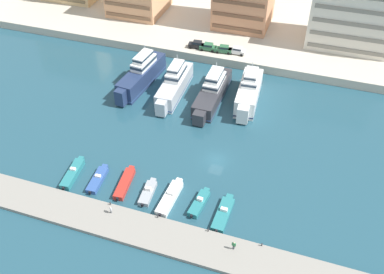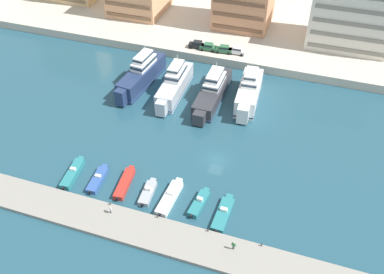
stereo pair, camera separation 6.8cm
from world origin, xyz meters
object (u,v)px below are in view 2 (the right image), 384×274
motorboat_grey_center_left (148,192)px  car_white_center_left (237,50)px  motorboat_blue_left (98,179)px  pedestrian_mid_deck (234,245)px  yacht_charcoal_mid_left (213,91)px  car_green_left (208,47)px  motorboat_red_mid_left (125,183)px  motorboat_teal_mid_right (223,213)px  motorboat_white_center (170,198)px  yacht_navy_far_left (142,74)px  yacht_white_center_left (249,91)px  car_black_far_left (197,44)px  motorboat_teal_far_left (73,173)px  motorboat_teal_center_right (199,203)px  yacht_silver_left (175,84)px  pedestrian_near_edge (110,209)px  car_green_mid_left (224,49)px

motorboat_grey_center_left → car_white_center_left: car_white_center_left is taller
motorboat_blue_left → pedestrian_mid_deck: 26.63m
yacht_charcoal_mid_left → car_green_left: yacht_charcoal_mid_left is taller
motorboat_red_mid_left → motorboat_teal_mid_right: bearing=-2.8°
motorboat_white_center → pedestrian_mid_deck: size_ratio=5.16×
yacht_navy_far_left → yacht_white_center_left: (24.24, 1.21, -0.11)m
yacht_white_center_left → motorboat_teal_mid_right: 31.92m
car_black_far_left → yacht_charcoal_mid_left: bearing=-61.9°
motorboat_teal_far_left → motorboat_grey_center_left: (14.25, 0.13, -0.10)m
yacht_charcoal_mid_left → motorboat_teal_center_right: (6.42, -29.22, -1.64)m
motorboat_teal_mid_right → yacht_navy_far_left: bearing=132.0°
motorboat_red_mid_left → motorboat_white_center: motorboat_white_center is taller
motorboat_teal_center_right → motorboat_teal_mid_right: motorboat_teal_center_right is taller
motorboat_white_center → yacht_silver_left: bearing=108.8°
yacht_navy_far_left → motorboat_teal_far_left: size_ratio=2.40×
motorboat_white_center → car_white_center_left: (-0.37, 46.73, 2.50)m
yacht_silver_left → motorboat_grey_center_left: 29.92m
motorboat_teal_center_right → car_white_center_left: size_ratio=1.61×
car_black_far_left → car_green_left: bearing=-4.3°
motorboat_teal_far_left → pedestrian_mid_deck: pedestrian_mid_deck is taller
car_black_far_left → motorboat_white_center: bearing=-77.4°
motorboat_blue_left → car_white_center_left: 48.60m
yacht_charcoal_mid_left → motorboat_grey_center_left: size_ratio=3.11×
yacht_white_center_left → motorboat_teal_far_left: (-24.24, -31.59, -1.98)m
car_black_far_left → yacht_silver_left: bearing=-88.5°
yacht_silver_left → yacht_charcoal_mid_left: 8.50m
yacht_navy_far_left → yacht_silver_left: size_ratio=1.06×
yacht_charcoal_mid_left → pedestrian_near_edge: size_ratio=12.52×
motorboat_blue_left → motorboat_teal_center_right: size_ratio=1.05×
motorboat_blue_left → motorboat_white_center: size_ratio=0.81×
motorboat_red_mid_left → car_green_left: car_green_left is taller
yacht_silver_left → car_white_center_left: yacht_silver_left is taller
car_green_left → car_white_center_left: bearing=4.0°
yacht_navy_far_left → motorboat_red_mid_left: yacht_navy_far_left is taller
motorboat_red_mid_left → pedestrian_mid_deck: size_ratio=4.75×
car_black_far_left → motorboat_teal_far_left: bearing=-99.5°
motorboat_teal_far_left → car_green_mid_left: (14.57, 46.53, 2.49)m
yacht_silver_left → motorboat_teal_far_left: yacht_silver_left is taller
car_black_far_left → car_green_mid_left: size_ratio=0.99×
motorboat_red_mid_left → motorboat_teal_mid_right: 17.78m
yacht_white_center_left → pedestrian_near_edge: yacht_white_center_left is taller
motorboat_blue_left → motorboat_teal_mid_right: bearing=-0.7°
motorboat_red_mid_left → car_green_mid_left: (4.91, 45.76, 2.55)m
motorboat_white_center → motorboat_teal_mid_right: (9.25, -0.28, -0.13)m
motorboat_teal_far_left → motorboat_white_center: motorboat_teal_far_left is taller
yacht_silver_left → yacht_charcoal_mid_left: yacht_silver_left is taller
motorboat_grey_center_left → car_green_mid_left: size_ratio=1.48×
car_green_mid_left → pedestrian_near_edge: 52.56m
car_green_mid_left → motorboat_teal_center_right: bearing=-79.4°
motorboat_teal_far_left → car_green_left: size_ratio=1.90×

